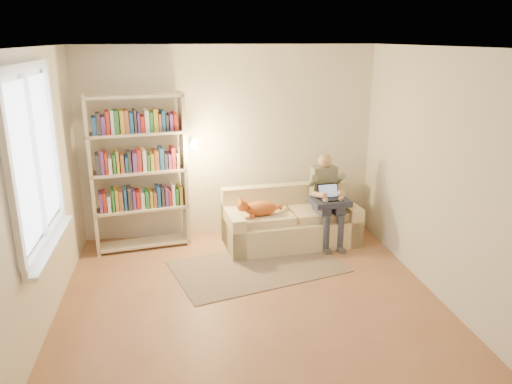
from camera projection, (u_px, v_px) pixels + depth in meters
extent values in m
plane|color=#956143|center=(255.00, 313.00, 5.07)|extent=(4.50, 4.50, 0.00)
cube|color=white|center=(254.00, 47.00, 4.30)|extent=(4.00, 4.50, 0.02)
cube|color=silver|center=(30.00, 202.00, 4.38)|extent=(0.02, 4.50, 2.60)
cube|color=silver|center=(452.00, 182.00, 4.99)|extent=(0.02, 4.50, 2.60)
cube|color=silver|center=(229.00, 143.00, 6.81)|extent=(4.00, 0.02, 2.60)
cube|color=silver|center=(323.00, 319.00, 2.57)|extent=(4.00, 0.02, 2.60)
plane|color=white|center=(34.00, 158.00, 4.47)|extent=(0.00, 1.50, 1.50)
cube|color=white|center=(23.00, 67.00, 4.24)|extent=(0.05, 1.50, 0.08)
cube|color=white|center=(47.00, 239.00, 4.71)|extent=(0.05, 1.50, 0.08)
cube|color=white|center=(36.00, 158.00, 4.47)|extent=(0.04, 0.05, 1.50)
cube|color=white|center=(52.00, 244.00, 4.73)|extent=(0.12, 1.52, 0.04)
cube|color=beige|center=(291.00, 231.00, 6.74)|extent=(1.83, 0.95, 0.37)
cube|color=beige|center=(284.00, 197.00, 6.91)|extent=(1.77, 0.34, 0.38)
cube|color=beige|center=(233.00, 231.00, 6.52)|extent=(0.25, 0.81, 0.53)
cube|color=beige|center=(345.00, 220.00, 6.90)|extent=(0.25, 0.81, 0.53)
cube|color=beige|center=(263.00, 218.00, 6.53)|extent=(0.79, 0.60, 0.11)
cube|color=beige|center=(320.00, 213.00, 6.72)|extent=(0.79, 0.60, 0.11)
cube|color=gray|center=(323.00, 183.00, 6.67)|extent=(0.34, 0.21, 0.45)
sphere|color=tan|center=(325.00, 161.00, 6.56)|extent=(0.18, 0.18, 0.18)
cube|color=#353A4A|center=(322.00, 208.00, 6.53)|extent=(0.16, 0.38, 0.14)
cube|color=#353A4A|center=(336.00, 206.00, 6.58)|extent=(0.16, 0.38, 0.14)
cylinder|color=#353A4A|center=(326.00, 234.00, 6.45)|extent=(0.10, 0.10, 0.49)
cylinder|color=#353A4A|center=(340.00, 233.00, 6.50)|extent=(0.10, 0.10, 0.49)
ellipsoid|color=orange|center=(264.00, 208.00, 6.46)|extent=(0.45, 0.26, 0.19)
sphere|color=orange|center=(246.00, 205.00, 6.35)|extent=(0.15, 0.15, 0.15)
cylinder|color=orange|center=(280.00, 208.00, 6.57)|extent=(0.21, 0.06, 0.06)
cube|color=#272C44|center=(323.00, 202.00, 6.50)|extent=(0.52, 0.44, 0.07)
cube|color=black|center=(324.00, 199.00, 6.46)|extent=(0.30, 0.22, 0.01)
cube|color=black|center=(322.00, 191.00, 6.52)|extent=(0.29, 0.11, 0.18)
plane|color=#8CA5CC|center=(322.00, 191.00, 6.52)|extent=(0.26, 0.13, 0.23)
cube|color=beige|center=(91.00, 177.00, 6.20)|extent=(0.09, 0.31, 2.03)
cube|color=beige|center=(184.00, 170.00, 6.55)|extent=(0.09, 0.31, 2.03)
cube|color=beige|center=(144.00, 243.00, 6.67)|extent=(1.24, 0.50, 0.03)
cube|color=beige|center=(141.00, 208.00, 6.52)|extent=(1.24, 0.50, 0.03)
cube|color=beige|center=(139.00, 171.00, 6.37)|extent=(1.24, 0.50, 0.03)
cube|color=beige|center=(136.00, 133.00, 6.22)|extent=(1.24, 0.50, 0.03)
cube|color=beige|center=(133.00, 96.00, 6.09)|extent=(1.24, 0.50, 0.03)
cube|color=silver|center=(141.00, 198.00, 6.48)|extent=(1.06, 0.41, 0.24)
cube|color=#267233|center=(138.00, 161.00, 6.33)|extent=(1.06, 0.41, 0.24)
cube|color=gold|center=(135.00, 122.00, 6.18)|extent=(1.06, 0.41, 0.24)
cylinder|color=silver|center=(177.00, 165.00, 6.51)|extent=(0.11, 0.11, 0.04)
cone|color=silver|center=(192.00, 143.00, 6.35)|extent=(0.16, 0.18, 0.17)
cube|color=#816E5E|center=(258.00, 267.00, 6.09)|extent=(2.23, 1.66, 0.01)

